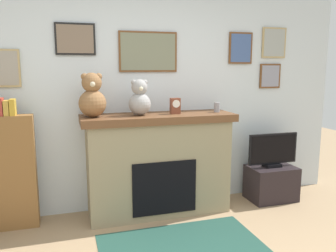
# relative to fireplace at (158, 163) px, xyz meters

# --- Properties ---
(back_wall) EXTENTS (5.20, 0.15, 2.60)m
(back_wall) POSITION_rel_fireplace_xyz_m (-0.19, 0.31, 0.74)
(back_wall) COLOR silver
(back_wall) RESTS_ON ground_plane
(fireplace) EXTENTS (1.67, 0.56, 1.12)m
(fireplace) POSITION_rel_fireplace_xyz_m (0.00, 0.00, 0.00)
(fireplace) COLOR gray
(fireplace) RESTS_ON ground_plane
(bookshelf) EXTENTS (0.49, 0.16, 1.37)m
(bookshelf) POSITION_rel_fireplace_xyz_m (-1.53, 0.05, 0.06)
(bookshelf) COLOR brown
(bookshelf) RESTS_ON ground_plane
(tv_stand) EXTENTS (0.57, 0.40, 0.42)m
(tv_stand) POSITION_rel_fireplace_xyz_m (1.44, -0.05, -0.36)
(tv_stand) COLOR black
(tv_stand) RESTS_ON ground_plane
(television) EXTENTS (0.65, 0.14, 0.42)m
(television) POSITION_rel_fireplace_xyz_m (1.44, -0.05, 0.06)
(television) COLOR black
(television) RESTS_ON tv_stand
(area_rug) EXTENTS (1.50, 1.11, 0.01)m
(area_rug) POSITION_rel_fireplace_xyz_m (0.00, -0.93, -0.56)
(area_rug) COLOR #20463B
(area_rug) RESTS_ON ground_plane
(candle_jar) EXTENTS (0.07, 0.07, 0.11)m
(candle_jar) POSITION_rel_fireplace_xyz_m (0.69, -0.02, 0.61)
(candle_jar) COLOR gray
(candle_jar) RESTS_ON fireplace
(mantel_clock) EXTENTS (0.11, 0.08, 0.17)m
(mantel_clock) POSITION_rel_fireplace_xyz_m (0.19, -0.02, 0.64)
(mantel_clock) COLOR brown
(mantel_clock) RESTS_ON fireplace
(teddy_bear_brown) EXTENTS (0.28, 0.28, 0.45)m
(teddy_bear_brown) POSITION_rel_fireplace_xyz_m (-0.70, -0.02, 0.76)
(teddy_bear_brown) COLOR brown
(teddy_bear_brown) RESTS_ON fireplace
(teddy_bear_tan) EXTENTS (0.24, 0.24, 0.38)m
(teddy_bear_tan) POSITION_rel_fireplace_xyz_m (-0.21, -0.02, 0.73)
(teddy_bear_tan) COLOR #979594
(teddy_bear_tan) RESTS_ON fireplace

